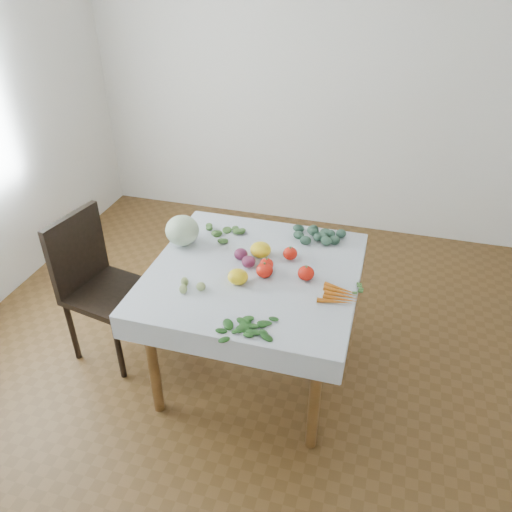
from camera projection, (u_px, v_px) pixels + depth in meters
The scene contains 19 objects.
ground at pixel (254, 369), 3.13m from camera, with size 4.00×4.00×0.00m, color brown.
back_wall at pixel (322, 74), 4.01m from camera, with size 4.00×0.04×2.70m, color white.
table at pixel (254, 285), 2.77m from camera, with size 1.00×1.00×0.75m.
tablecloth at pixel (254, 271), 2.72m from camera, with size 1.12×1.12×0.01m, color white.
chair at pixel (95, 278), 3.03m from camera, with size 0.50×0.50×0.94m.
cabbage at pixel (182, 230), 2.91m from camera, with size 0.20×0.20×0.18m, color beige.
tomato_a at pixel (290, 253), 2.79m from camera, with size 0.08×0.08×0.07m, color red.
tomato_b at pixel (264, 270), 2.65m from camera, with size 0.09×0.09×0.08m, color red.
tomato_c at pixel (266, 265), 2.70m from camera, with size 0.08×0.08×0.07m, color red.
tomato_d at pixel (306, 273), 2.63m from camera, with size 0.09×0.09×0.08m, color red.
heirloom_back at pixel (261, 250), 2.82m from camera, with size 0.12×0.12×0.08m, color yellow.
heirloom_front at pixel (238, 277), 2.60m from camera, with size 0.11×0.11×0.08m, color yellow.
onion_a at pixel (241, 254), 2.79m from camera, with size 0.08×0.08×0.07m, color #551836.
onion_b at pixel (249, 262), 2.73m from camera, with size 0.08×0.08×0.07m, color #551836.
tomatillo_cluster at pixel (190, 288), 2.55m from camera, with size 0.10×0.10×0.04m.
carrot_bunch at pixel (339, 295), 2.51m from camera, with size 0.18×0.17×0.03m.
kale_bunch at pixel (321, 234), 3.00m from camera, with size 0.30×0.28×0.04m.
basil_bunch at pixel (252, 329), 2.30m from camera, with size 0.27×0.24×0.01m.
dill_bunch at pixel (222, 233), 3.03m from camera, with size 0.22×0.22×0.02m.
Camera 1 is at (0.62, -2.15, 2.30)m, focal length 35.00 mm.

